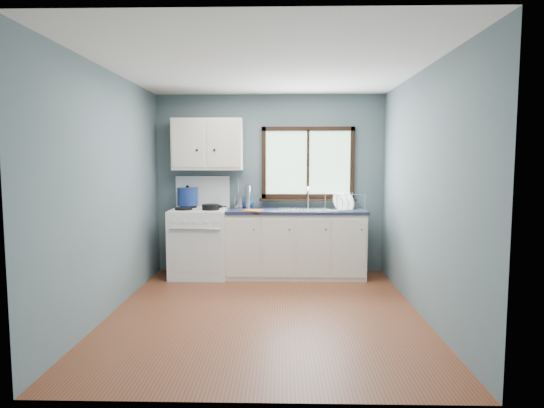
{
  "coord_description": "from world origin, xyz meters",
  "views": [
    {
      "loc": [
        0.18,
        -4.63,
        1.58
      ],
      "look_at": [
        0.05,
        0.9,
        1.05
      ],
      "focal_mm": 30.0,
      "sensor_mm": 36.0,
      "label": 1
    }
  ],
  "objects_px": {
    "sink": "(309,214)",
    "skillet": "(211,206)",
    "gas_range": "(200,240)",
    "stockpot": "(188,196)",
    "utensil_crock": "(239,202)",
    "thermos": "(248,197)",
    "base_cabinets": "(295,247)",
    "dish_rack": "(344,205)"
  },
  "relations": [
    {
      "from": "stockpot",
      "to": "utensil_crock",
      "type": "distance_m",
      "value": 0.72
    },
    {
      "from": "gas_range",
      "to": "dish_rack",
      "type": "bearing_deg",
      "value": -0.1
    },
    {
      "from": "base_cabinets",
      "to": "skillet",
      "type": "height_order",
      "value": "skillet"
    },
    {
      "from": "gas_range",
      "to": "dish_rack",
      "type": "relative_size",
      "value": 2.48
    },
    {
      "from": "base_cabinets",
      "to": "stockpot",
      "type": "distance_m",
      "value": 1.64
    },
    {
      "from": "gas_range",
      "to": "utensil_crock",
      "type": "relative_size",
      "value": 3.31
    },
    {
      "from": "skillet",
      "to": "gas_range",
      "type": "bearing_deg",
      "value": 151.82
    },
    {
      "from": "sink",
      "to": "utensil_crock",
      "type": "distance_m",
      "value": 0.99
    },
    {
      "from": "sink",
      "to": "skillet",
      "type": "distance_m",
      "value": 1.32
    },
    {
      "from": "gas_range",
      "to": "dish_rack",
      "type": "height_order",
      "value": "gas_range"
    },
    {
      "from": "thermos",
      "to": "dish_rack",
      "type": "relative_size",
      "value": 0.58
    },
    {
      "from": "gas_range",
      "to": "stockpot",
      "type": "distance_m",
      "value": 0.63
    },
    {
      "from": "gas_range",
      "to": "stockpot",
      "type": "height_order",
      "value": "gas_range"
    },
    {
      "from": "gas_range",
      "to": "dish_rack",
      "type": "distance_m",
      "value": 2.02
    },
    {
      "from": "gas_range",
      "to": "skillet",
      "type": "xyz_separation_m",
      "value": [
        0.18,
        -0.16,
        0.49
      ]
    },
    {
      "from": "sink",
      "to": "stockpot",
      "type": "bearing_deg",
      "value": 176.34
    },
    {
      "from": "sink",
      "to": "dish_rack",
      "type": "distance_m",
      "value": 0.49
    },
    {
      "from": "utensil_crock",
      "to": "dish_rack",
      "type": "xyz_separation_m",
      "value": [
        1.44,
        -0.2,
        -0.02
      ]
    },
    {
      "from": "sink",
      "to": "dish_rack",
      "type": "bearing_deg",
      "value": -2.64
    },
    {
      "from": "base_cabinets",
      "to": "skillet",
      "type": "bearing_deg",
      "value": -170.86
    },
    {
      "from": "stockpot",
      "to": "dish_rack",
      "type": "bearing_deg",
      "value": -3.44
    },
    {
      "from": "stockpot",
      "to": "base_cabinets",
      "type": "bearing_deg",
      "value": -4.09
    },
    {
      "from": "base_cabinets",
      "to": "sink",
      "type": "relative_size",
      "value": 2.2
    },
    {
      "from": "sink",
      "to": "thermos",
      "type": "bearing_deg",
      "value": 171.04
    },
    {
      "from": "base_cabinets",
      "to": "stockpot",
      "type": "height_order",
      "value": "stockpot"
    },
    {
      "from": "stockpot",
      "to": "thermos",
      "type": "xyz_separation_m",
      "value": [
        0.83,
        0.03,
        -0.01
      ]
    },
    {
      "from": "gas_range",
      "to": "base_cabinets",
      "type": "bearing_deg",
      "value": 0.82
    },
    {
      "from": "skillet",
      "to": "utensil_crock",
      "type": "relative_size",
      "value": 0.87
    },
    {
      "from": "stockpot",
      "to": "dish_rack",
      "type": "relative_size",
      "value": 0.63
    },
    {
      "from": "thermos",
      "to": "dish_rack",
      "type": "distance_m",
      "value": 1.32
    },
    {
      "from": "utensil_crock",
      "to": "dish_rack",
      "type": "relative_size",
      "value": 0.75
    },
    {
      "from": "base_cabinets",
      "to": "dish_rack",
      "type": "distance_m",
      "value": 0.87
    },
    {
      "from": "gas_range",
      "to": "base_cabinets",
      "type": "relative_size",
      "value": 0.74
    },
    {
      "from": "skillet",
      "to": "thermos",
      "type": "bearing_deg",
      "value": 47.4
    },
    {
      "from": "utensil_crock",
      "to": "sink",
      "type": "bearing_deg",
      "value": -10.29
    },
    {
      "from": "gas_range",
      "to": "thermos",
      "type": "xyz_separation_m",
      "value": [
        0.65,
        0.15,
        0.58
      ]
    },
    {
      "from": "dish_rack",
      "to": "gas_range",
      "type": "bearing_deg",
      "value": 156.62
    },
    {
      "from": "stockpot",
      "to": "thermos",
      "type": "height_order",
      "value": "stockpot"
    },
    {
      "from": "skillet",
      "to": "base_cabinets",
      "type": "bearing_deg",
      "value": 22.8
    },
    {
      "from": "skillet",
      "to": "utensil_crock",
      "type": "height_order",
      "value": "utensil_crock"
    },
    {
      "from": "gas_range",
      "to": "sink",
      "type": "distance_m",
      "value": 1.53
    },
    {
      "from": "gas_range",
      "to": "sink",
      "type": "height_order",
      "value": "gas_range"
    }
  ]
}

